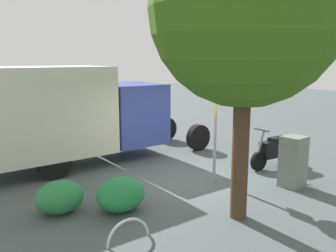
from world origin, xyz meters
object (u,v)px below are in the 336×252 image
object	(u,v)px
motorcycle	(275,150)
utility_cabinet	(293,162)
street_tree	(246,10)
bike_rack_hoop	(129,241)
box_truck_near	(59,112)
stop_sign	(216,106)

from	to	relation	value
motorcycle	utility_cabinet	size ratio (longest dim) A/B	1.42
street_tree	utility_cabinet	bearing A→B (deg)	-171.51
street_tree	bike_rack_hoop	bearing A→B (deg)	-12.70
box_truck_near	bike_rack_hoop	xyz separation A→B (m)	(0.79, 5.00, -1.62)
stop_sign	street_tree	bearing A→B (deg)	57.40
stop_sign	bike_rack_hoop	xyz separation A→B (m)	(3.44, 1.32, -1.97)
box_truck_near	utility_cabinet	xyz separation A→B (m)	(-3.90, 5.15, -0.98)
street_tree	bike_rack_hoop	size ratio (longest dim) A/B	6.83
motorcycle	bike_rack_hoop	size ratio (longest dim) A/B	2.13
street_tree	utility_cabinet	distance (m)	4.16
stop_sign	street_tree	xyz separation A→B (m)	(1.17, 1.83, 2.03)
stop_sign	utility_cabinet	distance (m)	2.34
motorcycle	stop_sign	distance (m)	2.71
street_tree	motorcycle	bearing A→B (deg)	-154.98
motorcycle	utility_cabinet	distance (m)	1.63
motorcycle	street_tree	xyz separation A→B (m)	(3.45, 1.61, 3.48)
motorcycle	street_tree	size ratio (longest dim) A/B	0.31
stop_sign	bike_rack_hoop	world-z (taller)	stop_sign
street_tree	bike_rack_hoop	xyz separation A→B (m)	(2.27, -0.51, -4.00)
street_tree	utility_cabinet	world-z (taller)	street_tree
box_truck_near	utility_cabinet	distance (m)	6.53
box_truck_near	street_tree	bearing A→B (deg)	-74.05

